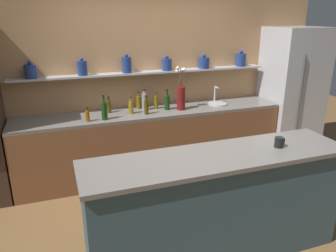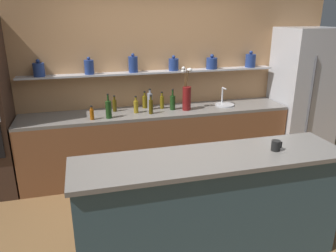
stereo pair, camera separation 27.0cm
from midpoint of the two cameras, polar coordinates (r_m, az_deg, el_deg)
name	(u,v)px [view 1 (the left image)]	position (r m, az deg, el deg)	size (l,w,h in m)	color
ground_plane	(191,219)	(3.80, 1.85, -15.85)	(12.00, 12.00, 0.00)	brown
back_wall_unit	(149,78)	(4.72, -5.07, 8.34)	(5.20, 0.28, 2.60)	tan
back_counter_unit	(153,142)	(4.61, -4.36, -2.85)	(3.64, 0.62, 0.92)	brown
island_counter	(216,206)	(3.09, 5.90, -13.69)	(2.40, 0.61, 1.02)	#334C56
refrigerator	(291,93)	(5.42, 19.32, 5.38)	(0.82, 0.73, 1.99)	#B7B7BC
flower_vase	(181,94)	(4.46, 0.54, 5.57)	(0.14, 0.14, 0.59)	maroon
sink_fixture	(217,102)	(4.80, 7.00, 4.07)	(0.27, 0.27, 0.25)	#B7B7BC
bottle_spirit_0	(144,101)	(4.48, -5.86, 4.28)	(0.07, 0.07, 0.29)	gray
bottle_sauce_1	(87,116)	(4.14, -15.68, 1.72)	(0.05, 0.05, 0.18)	#9E4C0A
bottle_oil_2	(139,102)	(4.57, -6.80, 4.16)	(0.07, 0.07, 0.23)	brown
bottle_oil_3	(156,102)	(4.53, -3.78, 4.19)	(0.05, 0.05, 0.24)	brown
bottle_oil_4	(131,107)	(4.34, -8.23, 3.27)	(0.06, 0.06, 0.23)	olive
bottle_wine_5	(104,111)	(4.15, -12.87, 2.62)	(0.08, 0.08, 0.31)	#193814
bottle_oil_6	(109,106)	(4.44, -11.97, 3.37)	(0.05, 0.05, 0.22)	#47380A
bottle_wine_7	(167,102)	(4.48, -1.88, 4.15)	(0.07, 0.07, 0.29)	#193814
bottle_oil_8	(146,107)	(4.29, -5.61, 3.36)	(0.06, 0.06, 0.25)	#47380A
coffee_mug	(279,142)	(3.10, 16.43, -2.77)	(0.10, 0.08, 0.09)	black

